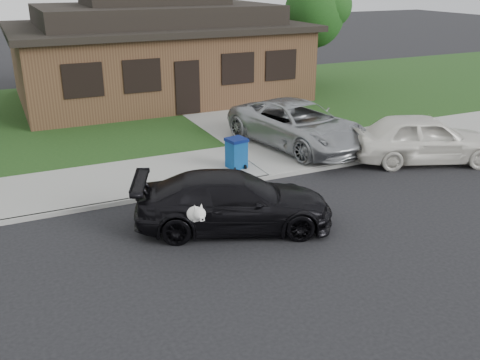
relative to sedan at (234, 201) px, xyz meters
name	(u,v)px	position (x,y,z in m)	size (l,w,h in m)	color
ground	(185,264)	(-1.58, -1.12, -0.65)	(120.00, 120.00, 0.00)	black
sidewalk	(126,180)	(-1.58, 3.88, -0.59)	(60.00, 3.00, 0.12)	gray
curb	(140,199)	(-1.58, 2.38, -0.59)	(60.00, 0.12, 0.12)	gray
lawn	(79,115)	(-1.58, 11.88, -0.58)	(60.00, 13.00, 0.13)	#193814
driveway	(244,116)	(4.42, 8.88, -0.58)	(4.50, 13.00, 0.14)	gray
sedan	(234,201)	(0.00, 0.00, 0.00)	(4.82, 3.30, 1.30)	black
minivan	(298,125)	(4.28, 4.40, 0.21)	(2.40, 5.20, 1.44)	#9EA1A5
white_compact	(424,138)	(7.16, 1.76, 0.10)	(1.78, 4.43, 1.51)	white
recycling_bin	(236,153)	(1.61, 3.38, -0.08)	(0.62, 0.62, 0.89)	navy
house	(157,52)	(2.42, 13.88, 1.48)	(12.60, 8.60, 4.65)	#422B1C
tree_1	(318,11)	(10.56, 13.28, 3.06)	(3.15, 3.00, 5.25)	#332114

